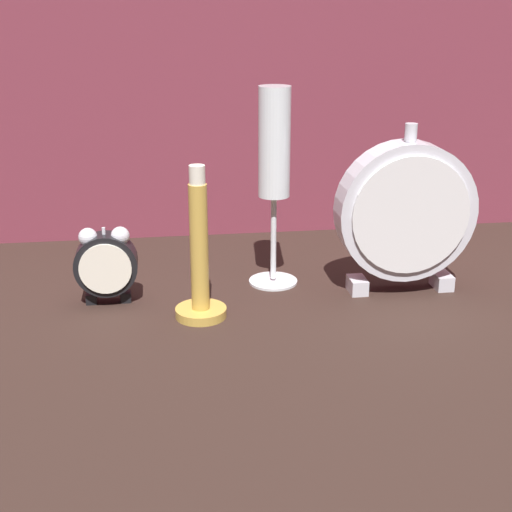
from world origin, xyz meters
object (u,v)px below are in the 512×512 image
object	(u,v)px
alarm_clock_twin_bell	(106,262)
champagne_flute	(274,160)
brass_candlestick	(200,266)
mantel_clock_silver	(405,212)

from	to	relation	value
alarm_clock_twin_bell	champagne_flute	world-z (taller)	champagne_flute
alarm_clock_twin_bell	champagne_flute	xyz separation A→B (m)	(0.20, 0.04, 0.10)
champagne_flute	brass_candlestick	world-z (taller)	champagne_flute
champagne_flute	brass_candlestick	size ratio (longest dim) A/B	1.40
alarm_clock_twin_bell	mantel_clock_silver	xyz separation A→B (m)	(0.35, -0.01, 0.05)
alarm_clock_twin_bell	brass_candlestick	size ratio (longest dim) A/B	0.54
alarm_clock_twin_bell	champagne_flute	bearing A→B (deg)	10.56
alarm_clock_twin_bell	mantel_clock_silver	distance (m)	0.35
mantel_clock_silver	champagne_flute	xyz separation A→B (m)	(-0.15, 0.05, 0.06)
champagne_flute	alarm_clock_twin_bell	bearing A→B (deg)	-169.44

